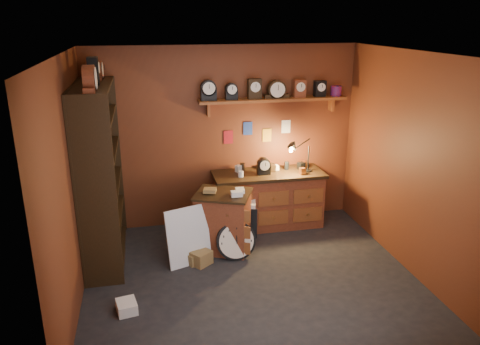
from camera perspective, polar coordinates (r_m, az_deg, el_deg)
name	(u,v)px	position (r m, az deg, el deg)	size (l,w,h in m)	color
floor	(251,278)	(5.93, 1.39, -12.75)	(4.00, 4.00, 0.00)	black
room_shell	(254,141)	(5.36, 1.73, 3.87)	(4.02, 3.62, 2.71)	brown
shelving_unit	(97,167)	(6.21, -17.01, 0.62)	(0.47, 1.60, 2.58)	black
workbench	(268,196)	(7.14, 3.45, -2.90)	(1.67, 0.66, 1.36)	brown
low_cabinet	(223,219)	(6.42, -2.05, -5.70)	(0.90, 0.84, 0.91)	brown
big_round_clock	(236,241)	(6.24, -0.48, -8.32)	(0.53, 0.17, 0.53)	black
white_panel	(189,263)	(6.29, -6.18, -10.86)	(0.59, 0.03, 0.79)	silver
mini_fridge	(237,216)	(6.91, -0.36, -5.33)	(0.65, 0.67, 0.56)	silver
floor_box_a	(195,257)	(6.26, -5.52, -10.26)	(0.23, 0.20, 0.14)	olive
floor_box_b	(127,307)	(5.45, -13.64, -15.61)	(0.21, 0.25, 0.12)	white
floor_box_c	(201,258)	(6.20, -4.74, -10.33)	(0.24, 0.20, 0.18)	olive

